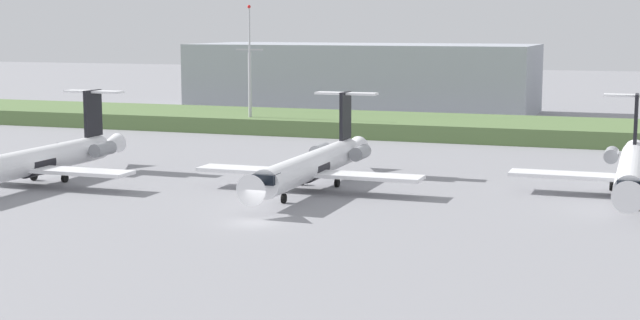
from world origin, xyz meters
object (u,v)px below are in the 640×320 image
object	(u,v)px
regional_jet_fourth	(632,169)
antenna_mast	(250,80)
regional_jet_third	(313,164)
regional_jet_second	(38,160)

from	to	relation	value
regional_jet_fourth	antenna_mast	xyz separation A→B (m)	(-55.80, 36.61, 5.48)
regional_jet_third	regional_jet_fourth	size ratio (longest dim) A/B	1.00
regional_jet_third	antenna_mast	xyz separation A→B (m)	(-25.81, 43.72, 5.48)
regional_jet_second	regional_jet_third	size ratio (longest dim) A/B	1.00
regional_jet_second	regional_jet_third	xyz separation A→B (m)	(27.62, 6.58, 0.00)
regional_jet_second	antenna_mast	size ratio (longest dim) A/B	1.62
regional_jet_fourth	antenna_mast	bearing A→B (deg)	146.73
regional_jet_second	regional_jet_third	world-z (taller)	same
antenna_mast	regional_jet_fourth	bearing A→B (deg)	-33.27
regional_jet_third	regional_jet_fourth	world-z (taller)	same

